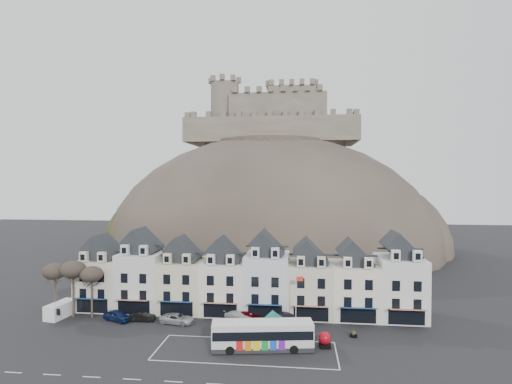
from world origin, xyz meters
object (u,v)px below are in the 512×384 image
at_px(flagpole, 296,297).
at_px(white_van, 61,310).
at_px(bus, 262,334).
at_px(car_maroon, 248,316).
at_px(bus_shelter, 273,317).
at_px(red_buoy, 325,339).
at_px(car_navy, 118,316).
at_px(car_white, 240,315).
at_px(car_charcoal, 287,317).
at_px(car_black, 142,317).
at_px(car_silver, 177,319).

relative_size(flagpole, white_van, 1.45).
xyz_separation_m(bus, car_maroon, (-3.17, 10.02, -1.23)).
distance_m(bus_shelter, car_maroon, 8.32).
height_order(bus_shelter, car_maroon, bus_shelter).
distance_m(red_buoy, car_navy, 30.74).
distance_m(car_white, car_charcoal, 7.01).
height_order(bus_shelter, car_black, bus_shelter).
relative_size(bus, bus_shelter, 2.21).
bearing_deg(bus, car_maroon, 99.12).
distance_m(red_buoy, car_charcoal, 9.97).
height_order(bus_shelter, white_van, bus_shelter).
bearing_deg(car_black, car_silver, -96.69).
relative_size(bus, car_maroon, 3.05).
bearing_deg(white_van, car_silver, 6.89).
distance_m(flagpole, car_silver, 17.78).
xyz_separation_m(flagpole, car_silver, (-17.41, -0.51, -3.57)).
height_order(car_black, car_maroon, car_maroon).
relative_size(bus_shelter, white_van, 1.12).
height_order(white_van, car_white, white_van).
relative_size(car_navy, car_white, 0.97).
height_order(flagpole, car_black, flagpole).
bearing_deg(car_white, car_black, 115.58).
bearing_deg(flagpole, bus_shelter, -122.09).
height_order(red_buoy, car_maroon, red_buoy).
xyz_separation_m(car_black, car_white, (14.40, 2.18, 0.04)).
bearing_deg(bus, car_charcoal, 66.89).
distance_m(flagpole, car_maroon, 8.32).
bearing_deg(car_navy, car_maroon, -62.19).
xyz_separation_m(white_van, car_black, (13.09, -0.35, -0.46)).
bearing_deg(car_navy, red_buoy, -80.77).
relative_size(bus, white_van, 2.47).
distance_m(flagpole, white_van, 36.11).
xyz_separation_m(flagpole, car_charcoal, (-1.47, 1.93, -3.51)).
relative_size(red_buoy, car_white, 0.41).
height_order(flagpole, white_van, flagpole).
bearing_deg(bus, flagpole, 54.77).
bearing_deg(car_navy, car_silver, -69.28).
bearing_deg(car_maroon, car_silver, 113.15).
distance_m(red_buoy, car_silver, 21.89).
distance_m(car_maroon, car_charcoal, 5.81).
height_order(car_black, car_white, car_white).
bearing_deg(car_silver, car_black, 95.66).
height_order(flagpole, car_charcoal, flagpole).
bearing_deg(red_buoy, bus_shelter, 165.58).
bearing_deg(car_black, white_van, 85.15).
xyz_separation_m(red_buoy, car_maroon, (-10.89, 8.52, -0.29)).
height_order(flagpole, car_silver, flagpole).
relative_size(bus, car_black, 3.19).
bearing_deg(bus, red_buoy, 2.60).
distance_m(car_silver, car_maroon, 10.41).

